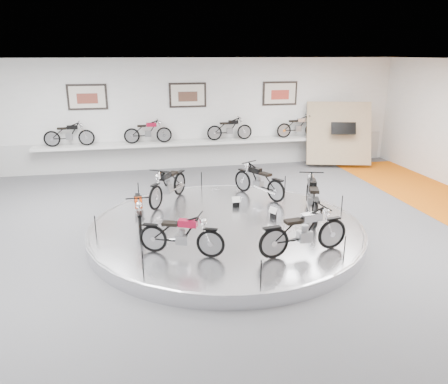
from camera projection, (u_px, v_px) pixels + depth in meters
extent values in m
plane|color=#4D4D4F|center=(229.00, 241.00, 10.10)|extent=(16.00, 16.00, 0.00)
plane|color=white|center=(229.00, 61.00, 8.89)|extent=(16.00, 16.00, 0.00)
plane|color=white|center=(188.00, 114.00, 16.03)|extent=(16.00, 0.00, 16.00)
cube|color=#BCBCBA|center=(189.00, 153.00, 16.45)|extent=(15.68, 0.04, 1.10)
cylinder|color=silver|center=(226.00, 230.00, 10.34)|extent=(6.40, 6.40, 0.30)
torus|color=#B2B2BA|center=(226.00, 225.00, 10.30)|extent=(6.40, 6.40, 0.10)
cube|color=silver|center=(190.00, 143.00, 16.05)|extent=(11.00, 0.55, 0.10)
cube|color=beige|center=(87.00, 97.00, 15.10)|extent=(1.35, 0.06, 0.88)
cube|color=beige|center=(188.00, 95.00, 15.78)|extent=(1.35, 0.06, 0.88)
cube|color=beige|center=(280.00, 93.00, 16.46)|extent=(1.35, 0.06, 0.88)
cube|color=tan|center=(339.00, 133.00, 16.51)|extent=(2.56, 1.52, 2.30)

